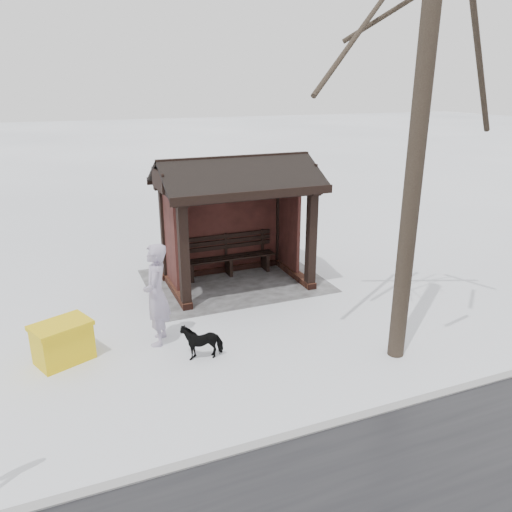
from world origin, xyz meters
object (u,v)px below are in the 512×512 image
at_px(dog, 202,340).
at_px(grit_bin, 63,342).
at_px(pedestrian, 156,295).
at_px(bus_shelter, 234,195).

distance_m(dog, grit_bin, 2.41).
relative_size(pedestrian, dog, 2.65).
distance_m(bus_shelter, grit_bin, 5.00).
bearing_deg(dog, pedestrian, -135.88).
xyz_separation_m(bus_shelter, pedestrian, (2.35, 2.31, -1.20)).
xyz_separation_m(pedestrian, dog, (-0.61, 0.80, -0.66)).
xyz_separation_m(pedestrian, grit_bin, (1.68, 0.05, -0.60)).
bearing_deg(pedestrian, dog, 56.97).
distance_m(pedestrian, dog, 1.20).
relative_size(bus_shelter, dog, 4.93).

